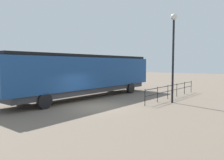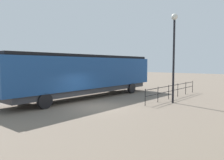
{
  "view_description": "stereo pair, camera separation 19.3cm",
  "coord_description": "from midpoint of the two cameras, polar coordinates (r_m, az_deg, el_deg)",
  "views": [
    {
      "loc": [
        10.84,
        -11.45,
        3.1
      ],
      "look_at": [
        1.47,
        0.21,
        1.99
      ],
      "focal_mm": 35.33,
      "sensor_mm": 36.0,
      "label": 1
    },
    {
      "loc": [
        10.99,
        -11.32,
        3.1
      ],
      "look_at": [
        1.47,
        0.21,
        1.99
      ],
      "focal_mm": 35.33,
      "sensor_mm": 36.0,
      "label": 2
    }
  ],
  "objects": [
    {
      "name": "platform_fence",
      "position": [
        20.74,
        15.87,
        -2.26
      ],
      "size": [
        0.05,
        9.88,
        1.25
      ],
      "color": "black",
      "rests_on": "ground_plane"
    },
    {
      "name": "ground_plane",
      "position": [
        16.08,
        -4.19,
        -6.89
      ],
      "size": [
        120.0,
        120.0,
        0.0
      ],
      "primitive_type": "plane",
      "color": "#756656"
    },
    {
      "name": "locomotive",
      "position": [
        20.48,
        -5.51,
        1.68
      ],
      "size": [
        3.2,
        16.4,
        3.87
      ],
      "color": "navy",
      "rests_on": "ground_plane"
    },
    {
      "name": "lamp_post",
      "position": [
        18.06,
        16.05,
        9.28
      ],
      "size": [
        0.5,
        0.5,
        6.96
      ],
      "color": "black",
      "rests_on": "ground_plane"
    }
  ]
}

